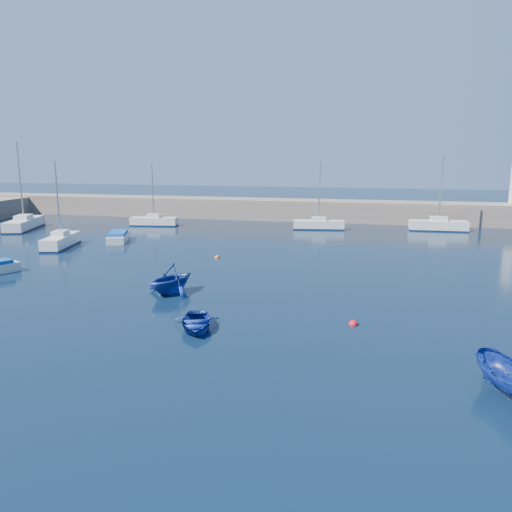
% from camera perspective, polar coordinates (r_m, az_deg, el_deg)
% --- Properties ---
extents(ground, '(220.00, 220.00, 0.00)m').
position_cam_1_polar(ground, '(22.07, -11.02, -11.38)').
color(ground, black).
rests_on(ground, ground).
extents(back_wall, '(96.00, 4.50, 2.60)m').
position_cam_1_polar(back_wall, '(65.45, 5.37, 5.25)').
color(back_wall, '#78685C').
rests_on(back_wall, ground).
extents(sailboat_3, '(2.91, 6.10, 7.86)m').
position_cam_1_polar(sailboat_3, '(49.64, -21.40, 1.65)').
color(sailboat_3, silver).
rests_on(sailboat_3, ground).
extents(sailboat_4, '(4.22, 7.81, 9.83)m').
position_cam_1_polar(sailboat_4, '(63.14, -24.98, 3.38)').
color(sailboat_4, silver).
rests_on(sailboat_4, ground).
extents(sailboat_5, '(5.72, 2.31, 7.40)m').
position_cam_1_polar(sailboat_5, '(61.28, -11.59, 3.94)').
color(sailboat_5, silver).
rests_on(sailboat_5, ground).
extents(sailboat_6, '(5.88, 2.38, 7.59)m').
position_cam_1_polar(sailboat_6, '(57.61, 7.17, 3.61)').
color(sailboat_6, silver).
rests_on(sailboat_6, ground).
extents(sailboat_7, '(6.32, 1.97, 8.34)m').
position_cam_1_polar(sailboat_7, '(59.73, 20.11, 3.34)').
color(sailboat_7, silver).
rests_on(sailboat_7, ground).
extents(motorboat_2, '(3.14, 4.96, 0.97)m').
position_cam_1_polar(motorboat_2, '(51.23, -15.48, 2.14)').
color(motorboat_2, silver).
rests_on(motorboat_2, ground).
extents(dinghy_center, '(3.18, 3.78, 0.67)m').
position_cam_1_polar(dinghy_center, '(25.09, -6.87, -7.55)').
color(dinghy_center, navy).
rests_on(dinghy_center, ground).
extents(dinghy_left, '(4.20, 4.46, 1.87)m').
position_cam_1_polar(dinghy_left, '(31.40, -9.74, -2.56)').
color(dinghy_left, navy).
rests_on(dinghy_left, ground).
extents(buoy_1, '(0.49, 0.49, 0.49)m').
position_cam_1_polar(buoy_1, '(26.09, 11.07, -7.71)').
color(buoy_1, red).
rests_on(buoy_1, ground).
extents(buoy_2, '(0.42, 0.42, 0.42)m').
position_cam_1_polar(buoy_2, '(23.20, 25.50, -11.18)').
color(buoy_2, '#F65A0C').
rests_on(buoy_2, ground).
extents(buoy_3, '(0.44, 0.44, 0.44)m').
position_cam_1_polar(buoy_3, '(41.73, -4.45, -0.20)').
color(buoy_3, '#F65A0C').
rests_on(buoy_3, ground).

